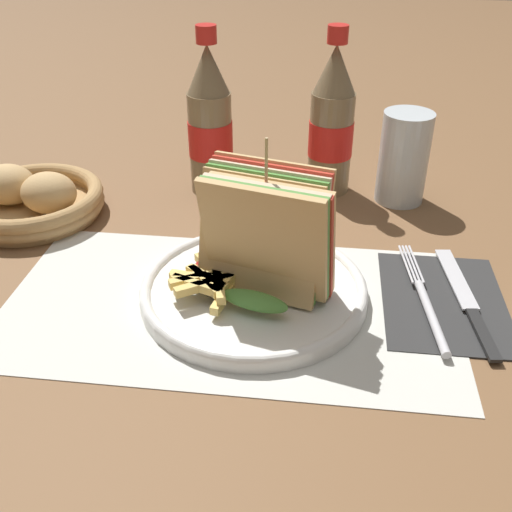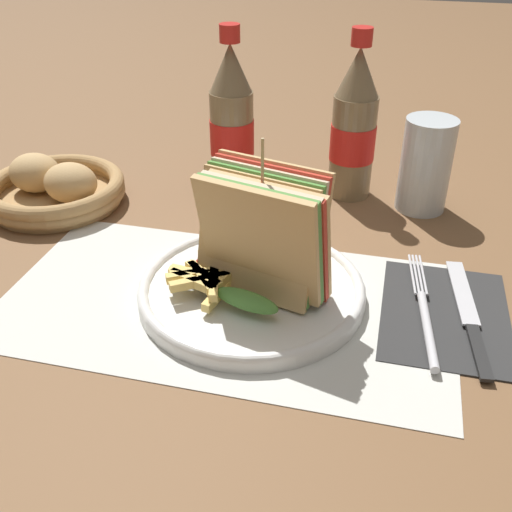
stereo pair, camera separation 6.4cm
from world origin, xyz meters
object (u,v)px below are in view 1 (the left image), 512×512
object	(u,v)px
club_sandwich	(266,236)
glass_near	(403,164)
knife	(467,300)
bread_basket	(31,199)
fork	(427,305)
coke_bottle_near	(210,124)
coke_bottle_far	(332,124)
plate_main	(254,289)

from	to	relation	value
club_sandwich	glass_near	xyz separation A→B (m)	(0.16, 0.26, -0.03)
knife	bread_basket	size ratio (longest dim) A/B	1.04
glass_near	bread_basket	world-z (taller)	glass_near
fork	glass_near	world-z (taller)	glass_near
coke_bottle_near	coke_bottle_far	world-z (taller)	same
plate_main	coke_bottle_near	world-z (taller)	coke_bottle_near
glass_near	plate_main	bearing A→B (deg)	-123.83
bread_basket	club_sandwich	bearing A→B (deg)	-25.25
club_sandwich	fork	world-z (taller)	club_sandwich
club_sandwich	fork	size ratio (longest dim) A/B	0.86
coke_bottle_far	glass_near	distance (m)	0.11
plate_main	knife	world-z (taller)	plate_main
bread_basket	plate_main	bearing A→B (deg)	-25.49
plate_main	knife	bearing A→B (deg)	3.55
plate_main	coke_bottle_far	distance (m)	0.30
knife	bread_basket	bearing A→B (deg)	159.32
plate_main	coke_bottle_near	size ratio (longest dim) A/B	1.06
fork	coke_bottle_far	bearing A→B (deg)	104.62
fork	coke_bottle_far	size ratio (longest dim) A/B	0.86
plate_main	bread_basket	xyz separation A→B (m)	(-0.32, 0.15, 0.01)
fork	coke_bottle_near	world-z (taller)	coke_bottle_near
fork	knife	size ratio (longest dim) A/B	1.00
knife	coke_bottle_near	bearing A→B (deg)	135.91
bread_basket	glass_near	bearing A→B (deg)	12.30
plate_main	glass_near	bearing A→B (deg)	56.17
fork	glass_near	bearing A→B (deg)	85.45
knife	coke_bottle_near	distance (m)	0.41
fork	bread_basket	distance (m)	0.52
fork	coke_bottle_far	distance (m)	0.31
club_sandwich	fork	distance (m)	0.18
coke_bottle_near	glass_near	xyz separation A→B (m)	(0.27, -0.00, -0.04)
club_sandwich	coke_bottle_far	distance (m)	0.29
coke_bottle_near	bread_basket	xyz separation A→B (m)	(-0.22, -0.11, -0.07)
club_sandwich	knife	size ratio (longest dim) A/B	0.86
plate_main	club_sandwich	xyz separation A→B (m)	(0.01, -0.00, 0.07)
coke_bottle_far	plate_main	bearing A→B (deg)	-104.65
coke_bottle_far	glass_near	bearing A→B (deg)	-11.98
plate_main	knife	distance (m)	0.22
bread_basket	coke_bottle_far	bearing A→B (deg)	18.17
fork	glass_near	distance (m)	0.26
club_sandwich	bread_basket	world-z (taller)	club_sandwich
club_sandwich	glass_near	world-z (taller)	club_sandwich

